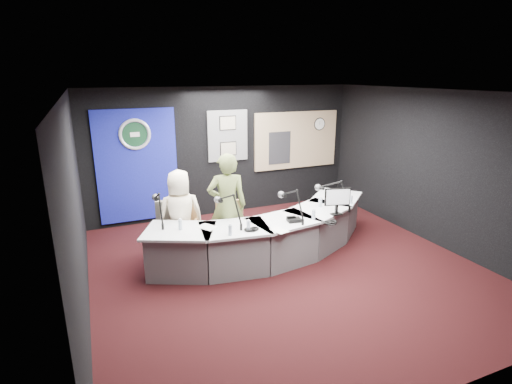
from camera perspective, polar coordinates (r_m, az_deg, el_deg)
name	(u,v)px	position (r m, az deg, el deg)	size (l,w,h in m)	color
ground	(286,268)	(6.68, 4.34, -10.72)	(6.00, 6.00, 0.00)	black
ceiling	(290,92)	(5.94, 4.94, 14.02)	(6.00, 6.00, 0.02)	silver
wall_back	(225,152)	(8.86, -4.39, 5.77)	(6.00, 0.02, 2.80)	black
wall_front	(446,271)	(3.94, 25.48, -10.15)	(6.00, 0.02, 2.80)	black
wall_left	(76,211)	(5.52, -24.28, -2.47)	(0.02, 6.00, 2.80)	black
wall_right	(435,168)	(7.98, 24.15, 3.12)	(0.02, 6.00, 2.80)	black
broadcast_desk	(270,235)	(6.95, 1.95, -6.14)	(4.50, 1.90, 0.75)	silver
backdrop_panel	(137,166)	(8.46, -16.59, 3.57)	(1.60, 0.05, 2.30)	navy
agency_seal	(135,134)	(8.31, -16.93, 7.88)	(0.63, 0.63, 0.07)	silver
seal_center	(135,134)	(8.31, -16.93, 7.88)	(0.48, 0.48, 0.01)	#0E321B
pinboard	(228,136)	(8.79, -4.06, 8.00)	(0.90, 0.04, 1.10)	slate
framed_photo_upper	(228,123)	(8.72, -4.04, 9.80)	(0.34, 0.02, 0.27)	gray
framed_photo_lower	(228,149)	(8.81, -3.96, 6.18)	(0.34, 0.02, 0.27)	gray
booth_window_frame	(296,140)	(9.50, 5.78, 7.39)	(2.12, 0.06, 1.32)	tan
booth_glow	(296,140)	(9.49, 5.80, 7.38)	(2.00, 0.02, 1.20)	beige
equipment_rack	(280,148)	(9.30, 3.39, 6.30)	(0.55, 0.02, 0.75)	black
wall_clock	(320,124)	(9.73, 9.07, 9.57)	(0.28, 0.28, 0.01)	white
armchair_left	(181,228)	(6.91, -10.63, -5.14)	(0.60, 0.60, 1.07)	#9E7448
armchair_right	(228,229)	(6.90, -4.07, -5.31)	(0.55, 0.55, 0.98)	#9E7448
draped_jacket	(171,220)	(7.07, -12.04, -3.98)	(0.50, 0.10, 0.70)	#666356
person_man	(180,215)	(6.83, -10.74, -3.26)	(0.76, 0.49, 1.55)	#FFEDCB
person_woman	(227,206)	(6.75, -4.14, -2.02)	(0.66, 0.44, 1.82)	#5E6A37
computer_monitor	(337,197)	(6.84, 11.52, -0.66)	(0.40, 0.02, 0.27)	black
desk_phone	(294,220)	(6.52, 5.46, -3.99)	(0.22, 0.17, 0.05)	black
headphones_near	(330,222)	(6.53, 10.53, -4.26)	(0.23, 0.23, 0.04)	black
headphones_far	(251,229)	(6.14, -0.65, -5.33)	(0.20, 0.20, 0.03)	black
paper_stack	(207,227)	(6.31, -6.95, -5.00)	(0.20, 0.29, 0.00)	white
notepad	(279,230)	(6.15, 3.37, -5.49)	(0.19, 0.27, 0.00)	white
boom_mic_a	(159,205)	(6.53, -13.75, -1.83)	(0.16, 0.74, 0.60)	black
boom_mic_b	(229,207)	(6.29, -3.90, -2.10)	(0.30, 0.71, 0.60)	black
boom_mic_c	(292,202)	(6.54, 5.14, -1.39)	(0.20, 0.73, 0.60)	black
boom_mic_d	(334,192)	(7.14, 11.03, -0.07)	(0.44, 0.65, 0.60)	black
water_bottles	(279,214)	(6.56, 3.27, -3.23)	(3.23, 0.68, 0.18)	silver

